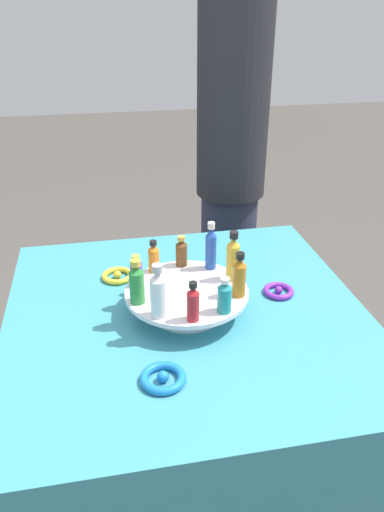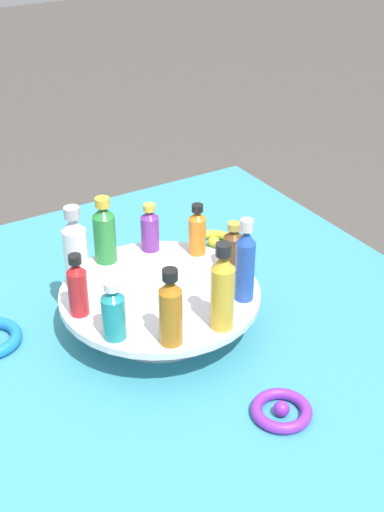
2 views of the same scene
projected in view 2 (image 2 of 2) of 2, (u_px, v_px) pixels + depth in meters
name	position (u px, v px, depth m)	size (l,w,h in m)	color
party_table	(165.00, 472.00, 1.37)	(0.97, 0.97, 0.70)	teal
display_stand	(160.00, 303.00, 1.17)	(0.33, 0.33, 0.07)	silver
bottle_green	(104.00, 232.00, 1.21)	(0.04, 0.04, 0.12)	#288438
bottle_clear	(75.00, 250.00, 1.14)	(0.04, 0.04, 0.14)	silver
bottle_red	(77.00, 287.00, 1.08)	(0.03, 0.03, 0.10)	#B21E23
bottle_teal	(113.00, 312.00, 1.03)	(0.04, 0.04, 0.09)	teal
bottle_amber	(171.00, 310.00, 1.01)	(0.03, 0.03, 0.12)	#AD6B19
bottle_gold	(222.00, 290.00, 1.04)	(0.04, 0.04, 0.14)	gold
bottle_blue	(245.00, 263.00, 1.11)	(0.03, 0.03, 0.14)	#234CAD
bottle_brown	(233.00, 249.00, 1.19)	(0.03, 0.03, 0.09)	brown
bottle_orange	(197.00, 231.00, 1.24)	(0.03, 0.03, 0.09)	orange
bottle_purple	(150.00, 229.00, 1.25)	(0.03, 0.03, 0.09)	#702D93
ribbon_bow_gold	(214.00, 244.00, 1.41)	(0.10, 0.10, 0.02)	gold
ribbon_bow_purple	(281.00, 410.00, 1.01)	(0.09, 0.09, 0.02)	purple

